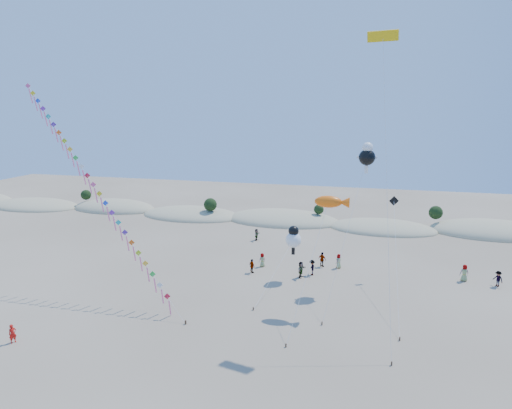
# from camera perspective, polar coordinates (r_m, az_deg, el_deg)

# --- Properties ---
(ground) EXTENTS (160.00, 160.00, 0.00)m
(ground) POSITION_cam_1_polar(r_m,az_deg,el_deg) (31.76, -13.21, -22.60)
(ground) COLOR #7D6C56
(ground) RESTS_ON ground
(dune_ridge) EXTENTS (145.30, 11.49, 5.57)m
(dune_ridge) POSITION_cam_1_polar(r_m,az_deg,el_deg) (71.24, 4.34, -2.14)
(dune_ridge) COLOR tan
(dune_ridge) RESTS_ON ground
(kite_train) EXTENTS (22.52, 9.92, 21.25)m
(kite_train) POSITION_cam_1_polar(r_m,az_deg,el_deg) (45.33, -21.11, 2.77)
(kite_train) COLOR #3F2D1E
(kite_train) RESTS_ON ground
(fish_kite) EXTENTS (4.15, 9.00, 10.54)m
(fish_kite) POSITION_cam_1_polar(r_m,az_deg,el_deg) (39.10, 10.11, 0.32)
(fish_kite) COLOR #3F2D1E
(fish_kite) RESTS_ON ground
(cartoon_kite_low) EXTENTS (3.18, 9.27, 6.00)m
(cartoon_kite_low) POSITION_cam_1_polar(r_m,az_deg,el_deg) (46.17, 5.01, -4.48)
(cartoon_kite_low) COLOR #3F2D1E
(cartoon_kite_low) RESTS_ON ground
(cartoon_kite_high) EXTENTS (4.09, 11.57, 14.92)m
(cartoon_kite_high) POSITION_cam_1_polar(r_m,az_deg,el_deg) (44.92, 14.59, 6.34)
(cartoon_kite_high) COLOR #3F2D1E
(cartoon_kite_high) RESTS_ON ground
(parafoil_kite) EXTENTS (3.07, 8.83, 24.28)m
(parafoil_kite) POSITION_cam_1_polar(r_m,az_deg,el_deg) (37.75, 16.58, 20.15)
(parafoil_kite) COLOR #3F2D1E
(parafoil_kite) RESTS_ON ground
(dark_kite) EXTENTS (1.06, 14.84, 8.99)m
(dark_kite) POSITION_cam_1_polar(r_m,az_deg,el_deg) (45.53, 18.05, -3.16)
(dark_kite) COLOR #3F2D1E
(dark_kite) RESTS_ON ground
(flyer_foreground) EXTENTS (0.59, 0.67, 1.54)m
(flyer_foreground) POSITION_cam_1_polar(r_m,az_deg,el_deg) (40.26, -29.71, -14.74)
(flyer_foreground) COLOR red
(flyer_foreground) RESTS_ON ground
(beachgoers) EXTENTS (29.33, 13.82, 1.83)m
(beachgoers) POSITION_cam_1_polar(r_m,az_deg,el_deg) (50.61, 10.12, -7.59)
(beachgoers) COLOR slate
(beachgoers) RESTS_ON ground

